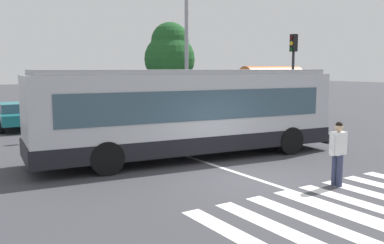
# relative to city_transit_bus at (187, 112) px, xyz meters

# --- Properties ---
(ground_plane) EXTENTS (160.00, 160.00, 0.00)m
(ground_plane) POSITION_rel_city_transit_bus_xyz_m (-0.10, -3.52, -1.59)
(ground_plane) COLOR #3D3D42
(city_transit_bus) EXTENTS (10.98, 3.67, 3.06)m
(city_transit_bus) POSITION_rel_city_transit_bus_xyz_m (0.00, 0.00, 0.00)
(city_transit_bus) COLOR black
(city_transit_bus) RESTS_ON ground_plane
(pedestrian_crossing_street) EXTENTS (0.58, 0.31, 1.72)m
(pedestrian_crossing_street) POSITION_rel_city_transit_bus_xyz_m (1.43, -5.20, -0.62)
(pedestrian_crossing_street) COLOR #333856
(pedestrian_crossing_street) RESTS_ON ground_plane
(parked_car_teal) EXTENTS (2.00, 4.57, 1.35)m
(parked_car_teal) POSITION_rel_city_transit_bus_xyz_m (-3.71, 10.75, -0.82)
(parked_car_teal) COLOR black
(parked_car_teal) RESTS_ON ground_plane
(parked_car_silver) EXTENTS (2.11, 4.61, 1.35)m
(parked_car_silver) POSITION_rel_city_transit_bus_xyz_m (-0.94, 11.09, -0.82)
(parked_car_silver) COLOR black
(parked_car_silver) RESTS_ON ground_plane
(parked_car_blue) EXTENTS (1.99, 4.56, 1.35)m
(parked_car_blue) POSITION_rel_city_transit_bus_xyz_m (1.71, 10.85, -0.82)
(parked_car_blue) COLOR black
(parked_car_blue) RESTS_ON ground_plane
(parked_car_champagne) EXTENTS (2.23, 4.65, 1.35)m
(parked_car_champagne) POSITION_rel_city_transit_bus_xyz_m (4.52, 11.00, -0.82)
(parked_car_champagne) COLOR black
(parked_car_champagne) RESTS_ON ground_plane
(traffic_light_far_corner) EXTENTS (0.33, 0.32, 4.88)m
(traffic_light_far_corner) POSITION_rel_city_transit_bus_xyz_m (8.91, 3.72, 1.68)
(traffic_light_far_corner) COLOR #28282B
(traffic_light_far_corner) RESTS_ON ground_plane
(bus_stop_shelter) EXTENTS (4.54, 1.54, 3.25)m
(bus_stop_shelter) POSITION_rel_city_transit_bus_xyz_m (11.33, 7.92, 0.83)
(bus_stop_shelter) COLOR #28282B
(bus_stop_shelter) RESTS_ON ground_plane
(twin_arm_street_lamp) EXTENTS (4.53, 0.32, 8.33)m
(twin_arm_street_lamp) POSITION_rel_city_transit_bus_xyz_m (4.13, 6.68, 3.59)
(twin_arm_street_lamp) COLOR #939399
(twin_arm_street_lamp) RESTS_ON ground_plane
(background_tree_right) EXTENTS (3.69, 3.69, 6.46)m
(background_tree_right) POSITION_rel_city_transit_bus_xyz_m (7.72, 14.79, 2.57)
(background_tree_right) COLOR brown
(background_tree_right) RESTS_ON ground_plane
(crosswalk_painted_stripes) EXTENTS (6.74, 3.35, 0.01)m
(crosswalk_painted_stripes) POSITION_rel_city_transit_bus_xyz_m (0.23, -6.46, -1.58)
(crosswalk_painted_stripes) COLOR silver
(crosswalk_painted_stripes) RESTS_ON ground_plane
(lane_center_line) EXTENTS (0.16, 24.00, 0.01)m
(lane_center_line) POSITION_rel_city_transit_bus_xyz_m (0.08, -1.52, -1.58)
(lane_center_line) COLOR silver
(lane_center_line) RESTS_ON ground_plane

